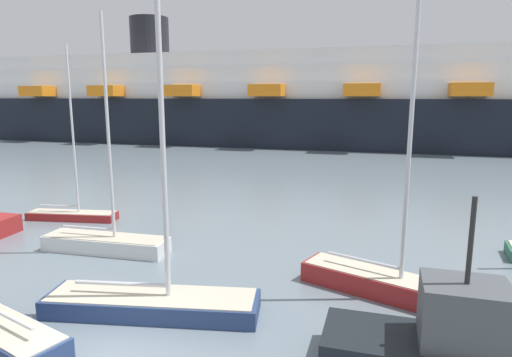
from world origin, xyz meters
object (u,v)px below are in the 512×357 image
sailboat_5 (153,298)px  sailboat_7 (106,240)px  sailboat_3 (72,212)px  fishing_boat_0 (452,345)px  sailboat_6 (387,281)px  cruise_ship (281,102)px

sailboat_5 → sailboat_7: size_ratio=1.03×
sailboat_3 → fishing_boat_0: size_ratio=1.56×
sailboat_6 → sailboat_7: size_ratio=0.99×
fishing_boat_0 → cruise_ship: cruise_ship is taller
sailboat_3 → cruise_ship: bearing=77.9°
fishing_boat_0 → cruise_ship: (-17.44, 51.03, 4.96)m
sailboat_3 → sailboat_7: sailboat_7 is taller
sailboat_3 → sailboat_5: 12.54m
sailboat_5 → cruise_ship: (-8.99, 50.45, 5.28)m
sailboat_3 → fishing_boat_0: 20.05m
sailboat_6 → sailboat_5: bearing=-134.7°
sailboat_5 → cruise_ship: cruise_ship is taller
sailboat_7 → fishing_boat_0: size_ratio=1.67×
sailboat_5 → cruise_ship: bearing=88.2°
sailboat_3 → sailboat_7: size_ratio=0.93×
sailboat_3 → sailboat_6: size_ratio=0.94×
sailboat_3 → cruise_ship: 42.83m
sailboat_5 → sailboat_7: 6.43m
cruise_ship → sailboat_3: bearing=-92.4°
sailboat_6 → fishing_boat_0: 4.37m
sailboat_5 → sailboat_7: bearing=126.6°
sailboat_6 → sailboat_7: sailboat_7 is taller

